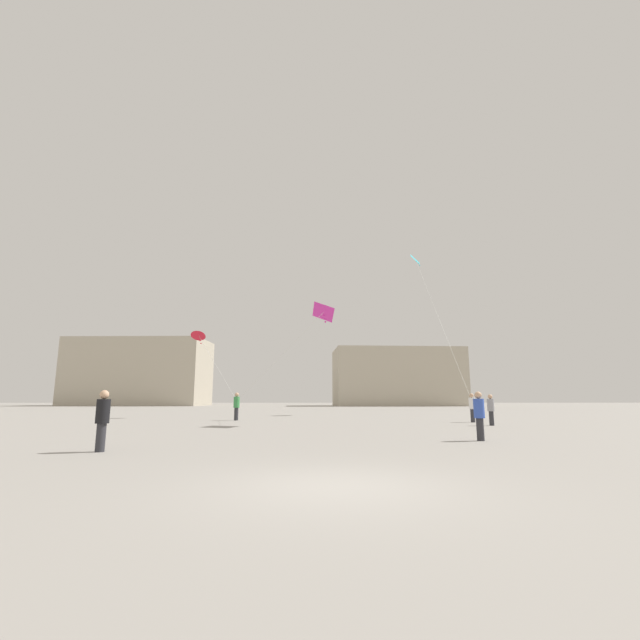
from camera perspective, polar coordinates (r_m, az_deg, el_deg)
The scene contains 11 objects.
ground_plane at distance 7.81m, azimuth 2.02°, elevation -20.86°, with size 300.00×300.00×0.00m, color gray.
person_in_blue at distance 16.71m, azimuth 19.99°, elevation -11.36°, with size 0.37×0.37×1.69m.
person_in_white at distance 29.34m, azimuth 19.17°, elevation -10.56°, with size 0.39×0.39×1.77m.
person_in_grey at distance 26.23m, azimuth 21.32°, elevation -10.65°, with size 0.37×0.37×1.68m.
person_in_green at distance 30.76m, azimuth -10.80°, elevation -10.81°, with size 0.40×0.40×1.85m.
person_in_black at distance 13.94m, azimuth -26.43°, elevation -11.30°, with size 0.37×0.37×1.68m.
kite_cyan_delta at distance 44.65m, azimuth 12.41°, elevation 7.47°, with size 1.54×14.98×14.27m.
kite_crimson_diamond at distance 36.44m, azimuth -15.51°, elevation -1.94°, with size 4.63×5.18×5.56m.
kite_magenta_delta at distance 25.35m, azimuth 0.37°, elevation 0.90°, with size 6.61×6.50×5.51m.
building_left_hall at distance 101.35m, azimuth -22.34°, elevation -6.34°, with size 28.21×14.73×13.79m.
building_centre_hall at distance 92.33m, azimuth 9.92°, elevation -7.36°, with size 25.90×14.65×11.49m.
Camera 1 is at (-0.39, -7.66, 1.45)m, focal length 24.62 mm.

